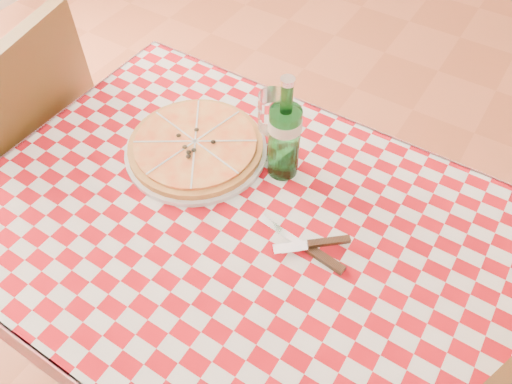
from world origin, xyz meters
TOP-DOWN VIEW (x-y plane):
  - dining_table at (0.00, 0.00)m, footprint 1.20×0.80m
  - tablecloth at (0.00, 0.00)m, footprint 1.30×0.90m
  - chair_far at (-0.83, 0.01)m, footprint 0.52×0.52m
  - pizza_plate at (-0.25, 0.13)m, footprint 0.43×0.43m
  - water_bottle at (-0.03, 0.20)m, footprint 0.10×0.10m
  - wine_glass at (-0.08, 0.23)m, footprint 0.08×0.08m
  - cutlery at (0.13, 0.03)m, footprint 0.29×0.27m

SIDE VIEW (x-z plane):
  - chair_far at x=-0.83m, z-range 0.07..1.04m
  - dining_table at x=0.00m, z-range 0.28..1.03m
  - tablecloth at x=0.00m, z-range 0.75..0.76m
  - cutlery at x=0.13m, z-range 0.76..0.78m
  - pizza_plate at x=-0.25m, z-range 0.76..0.80m
  - wine_glass at x=-0.08m, z-range 0.76..0.94m
  - water_bottle at x=-0.03m, z-range 0.76..1.04m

